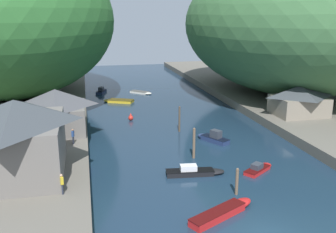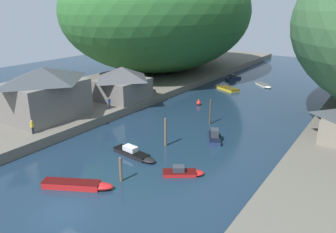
{
  "view_description": "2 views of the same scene",
  "coord_description": "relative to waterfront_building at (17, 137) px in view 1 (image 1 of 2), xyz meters",
  "views": [
    {
      "loc": [
        -11.75,
        -20.73,
        14.76
      ],
      "look_at": [
        -2.19,
        21.95,
        2.94
      ],
      "focal_mm": 40.0,
      "sensor_mm": 36.0,
      "label": 1
    },
    {
      "loc": [
        18.79,
        -13.32,
        15.33
      ],
      "look_at": [
        -1.14,
        16.23,
        3.24
      ],
      "focal_mm": 35.0,
      "sensor_mm": 36.0,
      "label": 2
    }
  ],
  "objects": [
    {
      "name": "waterfront_building",
      "position": [
        0.0,
        0.0,
        0.0
      ],
      "size": [
        8.03,
        10.34,
        6.73
      ],
      "color": "slate",
      "rests_on": "left_bank"
    },
    {
      "name": "boat_cabin_cruiser",
      "position": [
        16.7,
        38.6,
        -4.48
      ],
      "size": [
        4.33,
        4.27,
        0.41
      ],
      "rotation": [
        0.0,
        0.0,
        3.94
      ],
      "color": "silver",
      "rests_on": "water_surface"
    },
    {
      "name": "mooring_post_nearest",
      "position": [
        18.04,
        -5.61,
        -3.46
      ],
      "size": [
        0.26,
        0.26,
        2.42
      ],
      "color": "brown",
      "rests_on": "water_surface"
    },
    {
      "name": "mooring_post_middle",
      "position": [
        16.89,
        3.31,
        -2.98
      ],
      "size": [
        0.28,
        0.28,
        3.39
      ],
      "color": "brown",
      "rests_on": "water_surface"
    },
    {
      "name": "boat_open_rowboat",
      "position": [
        15.83,
        -0.92,
        -4.36
      ],
      "size": [
        5.76,
        1.87,
        1.02
      ],
      "rotation": [
        0.0,
        0.0,
        4.6
      ],
      "color": "black",
      "rests_on": "water_surface"
    },
    {
      "name": "boat_far_right_bank",
      "position": [
        22.18,
        -1.41,
        -4.4
      ],
      "size": [
        3.9,
        3.23,
        0.91
      ],
      "rotation": [
        0.0,
        0.0,
        5.33
      ],
      "color": "red",
      "rests_on": "water_surface"
    },
    {
      "name": "boat_mid_channel",
      "position": [
        9.1,
        41.32,
        -4.32
      ],
      "size": [
        2.55,
        4.8,
        1.2
      ],
      "rotation": [
        0.0,
        0.0,
        5.99
      ],
      "color": "navy",
      "rests_on": "water_surface"
    },
    {
      "name": "left_bank",
      "position": [
        -5.12,
        18.02,
        -4.08
      ],
      "size": [
        22.0,
        120.0,
        1.21
      ],
      "color": "#666056",
      "rests_on": "ground"
    },
    {
      "name": "boat_red_skiff",
      "position": [
        15.85,
        -8.57,
        -4.37
      ],
      "size": [
        6.19,
        4.01,
        0.62
      ],
      "rotation": [
        0.0,
        0.0,
        5.2
      ],
      "color": "red",
      "rests_on": "water_surface"
    },
    {
      "name": "water_surface",
      "position": [
        17.74,
        18.02,
        -4.68
      ],
      "size": [
        130.0,
        130.0,
        0.0
      ],
      "primitive_type": "plane",
      "color": "#192D42",
      "rests_on": "ground"
    },
    {
      "name": "person_by_boathouse",
      "position": [
        3.75,
        -4.75,
        -2.49
      ],
      "size": [
        0.33,
        0.43,
        1.69
      ],
      "rotation": [
        0.0,
        0.0,
        1.89
      ],
      "color": "#282D3D",
      "rests_on": "left_bank"
    },
    {
      "name": "boathouse_shed",
      "position": [
        2.42,
        12.43,
        -0.79
      ],
      "size": [
        7.2,
        7.78,
        5.18
      ],
      "color": "slate",
      "rests_on": "left_bank"
    },
    {
      "name": "channel_buoy_near",
      "position": [
        12.17,
        19.72,
        -4.26
      ],
      "size": [
        0.72,
        0.72,
        1.08
      ],
      "color": "red",
      "rests_on": "water_surface"
    },
    {
      "name": "person_on_quay",
      "position": [
        4.35,
        7.3,
        -2.49
      ],
      "size": [
        0.31,
        0.42,
        1.69
      ],
      "rotation": [
        0.0,
        0.0,
        1.32
      ],
      "color": "#282D3D",
      "rests_on": "left_bank"
    },
    {
      "name": "mooring_post_farthest",
      "position": [
        17.72,
        12.83,
        -2.95
      ],
      "size": [
        0.23,
        0.23,
        3.45
      ],
      "color": "#4C3D2D",
      "rests_on": "water_surface"
    },
    {
      "name": "right_bank",
      "position": [
        40.6,
        18.02,
        -4.08
      ],
      "size": [
        22.0,
        120.0,
        1.21
      ],
      "color": "#666056",
      "rests_on": "ground"
    },
    {
      "name": "boat_near_quay",
      "position": [
        11.35,
        32.06,
        -4.45
      ],
      "size": [
        5.68,
        4.12,
        0.47
      ],
      "rotation": [
        0.0,
        0.0,
        1.13
      ],
      "color": "gold",
      "rests_on": "water_surface"
    },
    {
      "name": "hillside_right",
      "position": [
        41.7,
        28.71,
        8.58
      ],
      "size": [
        35.57,
        49.8,
        24.1
      ],
      "color": "#3D6B3D",
      "rests_on": "right_bank"
    },
    {
      "name": "hillside_left",
      "position": [
        -6.22,
        36.44,
        9.29
      ],
      "size": [
        35.5,
        49.7,
        25.52
      ],
      "color": "#2D662D",
      "rests_on": "left_bank"
    },
    {
      "name": "boat_small_dinghy",
      "position": [
        20.68,
        8.18,
        -4.23
      ],
      "size": [
        3.3,
        4.53,
        1.5
      ],
      "rotation": [
        0.0,
        0.0,
        0.52
      ],
      "color": "navy",
      "rests_on": "water_surface"
    },
    {
      "name": "right_bank_cottage",
      "position": [
        35.07,
        13.07,
        -1.28
      ],
      "size": [
        7.4,
        5.93,
        4.23
      ],
      "color": "gray",
      "rests_on": "right_bank"
    }
  ]
}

